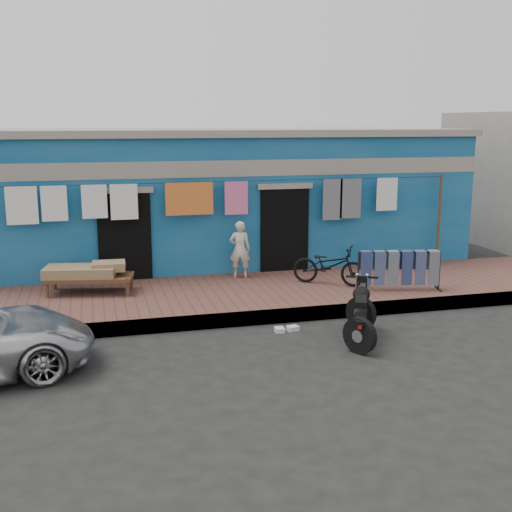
{
  "coord_description": "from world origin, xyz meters",
  "views": [
    {
      "loc": [
        -2.86,
        -9.0,
        3.54
      ],
      "look_at": [
        0.0,
        2.0,
        1.15
      ],
      "focal_mm": 45.0,
      "sensor_mm": 36.0,
      "label": 1
    }
  ],
  "objects_px": {
    "seated_person": "(240,249)",
    "jeans_rack": "(399,270)",
    "motorcycle": "(361,311)",
    "charpoy": "(90,278)",
    "bicycle": "(329,261)"
  },
  "relations": [
    {
      "from": "seated_person",
      "to": "jeans_rack",
      "type": "distance_m",
      "value": 3.36
    },
    {
      "from": "motorcycle",
      "to": "charpoy",
      "type": "height_order",
      "value": "motorcycle"
    },
    {
      "from": "charpoy",
      "to": "bicycle",
      "type": "bearing_deg",
      "value": -6.57
    },
    {
      "from": "motorcycle",
      "to": "charpoy",
      "type": "distance_m",
      "value": 5.37
    },
    {
      "from": "motorcycle",
      "to": "bicycle",
      "type": "bearing_deg",
      "value": 104.42
    },
    {
      "from": "seated_person",
      "to": "motorcycle",
      "type": "height_order",
      "value": "seated_person"
    },
    {
      "from": "charpoy",
      "to": "motorcycle",
      "type": "bearing_deg",
      "value": -37.31
    },
    {
      "from": "motorcycle",
      "to": "seated_person",
      "type": "bearing_deg",
      "value": 131.45
    },
    {
      "from": "seated_person",
      "to": "bicycle",
      "type": "xyz_separation_m",
      "value": [
        1.63,
        -1.08,
        -0.12
      ]
    },
    {
      "from": "seated_person",
      "to": "jeans_rack",
      "type": "height_order",
      "value": "seated_person"
    },
    {
      "from": "bicycle",
      "to": "motorcycle",
      "type": "xyz_separation_m",
      "value": [
        -0.49,
        -2.71,
        -0.25
      ]
    },
    {
      "from": "seated_person",
      "to": "charpoy",
      "type": "relative_size",
      "value": 0.67
    },
    {
      "from": "motorcycle",
      "to": "jeans_rack",
      "type": "xyz_separation_m",
      "value": [
        1.67,
        1.95,
        0.16
      ]
    },
    {
      "from": "bicycle",
      "to": "charpoy",
      "type": "height_order",
      "value": "bicycle"
    },
    {
      "from": "bicycle",
      "to": "motorcycle",
      "type": "bearing_deg",
      "value": -154.76
    }
  ]
}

